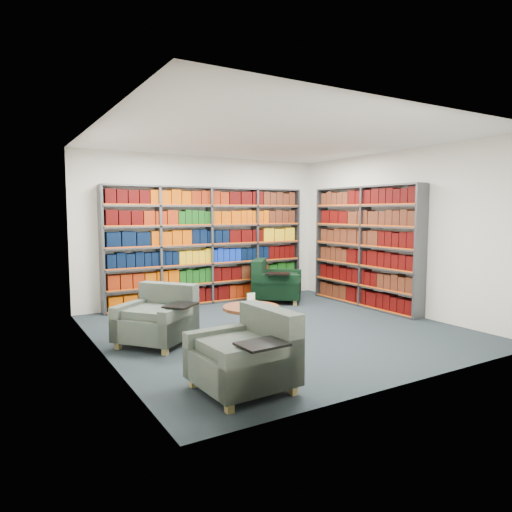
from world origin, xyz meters
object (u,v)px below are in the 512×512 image
chair_teal_left (159,320)px  coffee_table (251,312)px  chair_green_right (273,284)px  chair_teal_front (249,358)px

chair_teal_left → coffee_table: size_ratio=1.46×
chair_teal_left → coffee_table: chair_teal_left is taller
chair_green_right → coffee_table: 2.39m
chair_teal_left → coffee_table: 1.33m
chair_teal_left → chair_teal_front: 2.02m
chair_teal_left → chair_green_right: chair_green_right is taller
chair_green_right → chair_teal_front: (-2.63, -3.65, -0.01)m
chair_teal_front → coffee_table: chair_teal_front is taller
chair_teal_left → coffee_table: (1.31, -0.17, -0.00)m
chair_teal_left → chair_green_right: (2.86, 1.65, 0.02)m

